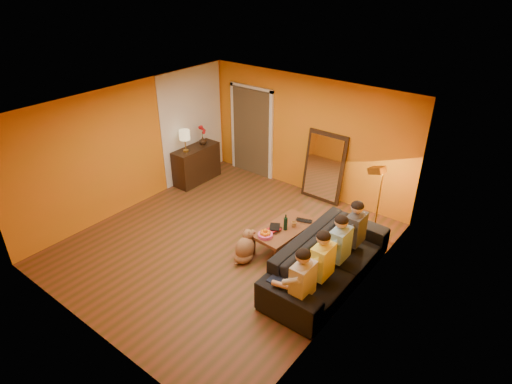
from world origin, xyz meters
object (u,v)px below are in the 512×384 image
Objects in this scene: mirror_frame at (324,167)px; person_far_left at (302,285)px; sideboard at (197,164)px; tumbler at (294,224)px; table_lamp at (185,141)px; person_mid_left at (322,266)px; coffee_table at (284,237)px; vase at (203,141)px; floor_lamp at (378,204)px; person_far_right at (355,234)px; wine_bottle at (286,222)px; person_mid_right at (339,249)px; laptop at (303,222)px; dog at (245,246)px; sofa at (328,260)px.

mirror_frame is 1.25× the size of person_far_left.
sideboard is 11.33× the size of tumbler.
table_lamp is 4.62m from person_mid_left.
coffee_table is at bearing 147.43° from person_mid_left.
vase is at bearing -163.43° from mirror_frame.
mirror_frame is 2.13m from coffee_table.
mirror_frame is 1.06× the size of floor_lamp.
person_far_right is (0.00, 1.10, 0.00)m from person_mid_left.
person_far_left reaches higher than wine_bottle.
coffee_table is 1.00× the size of person_mid_right.
person_mid_left reaches higher than tumbler.
coffee_table is 0.45m from laptop.
laptop is at bearing 121.57° from person_far_left.
tumbler is (0.44, 0.87, 0.18)m from dog.
person_far_left is 1.10m from person_mid_right.
vase is at bearing 90.00° from table_lamp.
person_mid_right is 1.19m from laptop.
person_mid_left is 4.10× the size of laptop.
tumbler is at bearing 140.66° from person_mid_left.
tumbler reaches higher than laptop.
sofa is 0.28m from person_mid_right.
floor_lamp reaches higher than table_lamp.
mirror_frame is 1.25× the size of coffee_table.
table_lamp is at bearing -153.68° from mirror_frame.
person_far_right is at bearing 18.13° from wine_bottle.
person_far_right is (4.37, -0.62, 0.18)m from sideboard.
table_lamp is at bearing 156.71° from laptop.
laptop is (0.18, 0.35, 0.22)m from coffee_table.
dog is (2.85, -1.70, -0.13)m from sideboard.
dog is (-1.39, -0.43, -0.09)m from sofa.
table_lamp is 1.65× the size of wine_bottle.
person_mid_right is at bearing -52.43° from sofa.
mirror_frame is at bearing 21.16° from sideboard.
mirror_frame reaches higher than dog.
dog is at bearing -30.79° from sideboard.
floor_lamp is (1.18, 1.30, 0.51)m from coffee_table.
tumbler reaches higher than coffee_table.
laptop is (0.55, -1.67, -0.33)m from mirror_frame.
sideboard is 3.39m from tumbler.
coffee_table is 0.31m from tumbler.
sofa is 0.52m from person_mid_left.
person_far_left is at bearing -52.97° from tumbler.
coffee_table is 0.37m from wine_bottle.
mirror_frame reaches higher than sofa.
sofa is 8.78× the size of laptop.
vase is at bearing 156.62° from dog.
table_lamp reaches higher than wine_bottle.
sideboard is 4.53m from person_mid_right.
person_far_right reaches higher than laptop.
wine_bottle is at bearing -12.20° from table_lamp.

